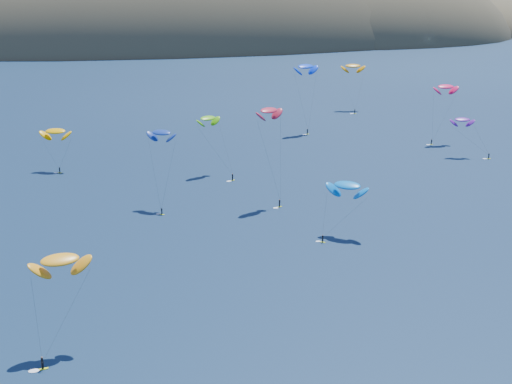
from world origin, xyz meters
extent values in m
ellipsoid|color=#3D3526|center=(20.00, 560.00, -12.60)|extent=(600.00, 300.00, 210.00)
ellipsoid|color=#3D3526|center=(180.00, 540.00, -9.36)|extent=(320.00, 220.00, 156.00)
ellipsoid|color=#3D3526|center=(300.00, 580.00, -5.04)|extent=(240.00, 180.00, 84.00)
cube|color=#C6DD18|center=(-48.83, 139.52, 0.04)|extent=(1.47, 0.81, 0.08)
cylinder|color=black|center=(-48.83, 139.52, 0.92)|extent=(0.33, 0.33, 1.51)
sphere|color=#8C6047|center=(-48.83, 139.52, 1.80)|extent=(0.25, 0.25, 0.25)
ellipsoid|color=#FFB100|center=(-49.33, 144.24, 11.75)|extent=(10.10, 6.83, 5.16)
cube|color=#C6DD18|center=(-47.90, 27.50, 0.04)|extent=(1.64, 0.73, 0.09)
cylinder|color=black|center=(-47.90, 27.50, 1.04)|extent=(0.37, 0.37, 1.70)
sphere|color=#8C6047|center=(-47.90, 27.50, 2.03)|extent=(0.29, 0.29, 0.29)
ellipsoid|color=orange|center=(-44.44, 34.62, 14.76)|extent=(9.79, 5.79, 5.13)
cube|color=#C6DD18|center=(-0.20, 120.18, 0.04)|extent=(1.56, 1.12, 0.08)
cylinder|color=black|center=(-0.20, 120.18, 1.01)|extent=(0.36, 0.36, 1.64)
sphere|color=#8C6047|center=(-0.20, 120.18, 1.96)|extent=(0.28, 0.28, 0.28)
ellipsoid|color=#52B50D|center=(-5.29, 130.72, 16.35)|extent=(8.74, 7.03, 4.43)
cube|color=#C6DD18|center=(38.18, 172.65, 0.04)|extent=(1.64, 0.99, 0.09)
cylinder|color=black|center=(38.18, 172.65, 1.04)|extent=(0.37, 0.37, 1.69)
sphere|color=#8C6047|center=(38.18, 172.65, 2.02)|extent=(0.28, 0.28, 0.28)
ellipsoid|color=#0636DD|center=(38.83, 178.48, 24.06)|extent=(11.24, 8.08, 5.70)
cube|color=#C6DD18|center=(9.96, 68.16, 0.04)|extent=(1.25, 1.11, 0.07)
cylinder|color=black|center=(9.96, 68.16, 0.85)|extent=(0.30, 0.30, 1.39)
sphere|color=#8C6047|center=(9.96, 68.16, 1.66)|extent=(0.23, 0.23, 0.23)
ellipsoid|color=#016CC8|center=(16.91, 72.51, 11.52)|extent=(10.17, 9.45, 5.31)
cube|color=#C6DD18|center=(84.43, 125.65, 0.04)|extent=(1.52, 0.80, 0.08)
cylinder|color=black|center=(84.43, 125.65, 0.96)|extent=(0.34, 0.34, 1.56)
sphere|color=#8C6047|center=(84.43, 125.65, 1.86)|extent=(0.26, 0.26, 0.26)
ellipsoid|color=#5E1792|center=(77.64, 132.13, 11.82)|extent=(8.22, 5.44, 4.21)
cube|color=#C6DD18|center=(75.36, 147.63, 0.04)|extent=(1.45, 0.48, 0.08)
cylinder|color=black|center=(75.36, 147.63, 0.94)|extent=(0.34, 0.34, 1.54)
sphere|color=#8C6047|center=(75.36, 147.63, 1.83)|extent=(0.26, 0.26, 0.26)
ellipsoid|color=#E81552|center=(81.19, 151.52, 19.31)|extent=(9.24, 4.59, 5.06)
cube|color=#C6DD18|center=(6.88, 94.07, 0.04)|extent=(1.54, 1.14, 0.08)
cylinder|color=black|center=(6.88, 94.07, 1.00)|extent=(0.36, 0.36, 1.63)
sphere|color=#8C6047|center=(6.88, 94.07, 1.94)|extent=(0.27, 0.27, 0.27)
ellipsoid|color=#B21E36|center=(5.27, 99.31, 24.11)|extent=(9.04, 7.40, 4.59)
cube|color=#C6DD18|center=(-23.00, 94.89, 0.04)|extent=(1.28, 1.03, 0.07)
cylinder|color=black|center=(-23.00, 94.89, 0.85)|extent=(0.30, 0.30, 1.38)
sphere|color=#8C6047|center=(-23.00, 94.89, 1.65)|extent=(0.23, 0.23, 0.23)
ellipsoid|color=navy|center=(-21.49, 103.75, 18.79)|extent=(8.46, 7.34, 4.33)
cube|color=#C6DD18|center=(68.94, 205.42, 0.04)|extent=(1.57, 0.68, 0.08)
cylinder|color=black|center=(68.94, 205.42, 0.99)|extent=(0.36, 0.36, 1.62)
sphere|color=#8C6047|center=(68.94, 205.42, 1.94)|extent=(0.27, 0.27, 0.27)
ellipsoid|color=orange|center=(71.72, 217.10, 18.44)|extent=(10.64, 6.22, 5.59)
camera|label=1|loc=(-37.69, -72.49, 58.17)|focal=50.00mm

